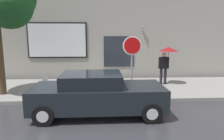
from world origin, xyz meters
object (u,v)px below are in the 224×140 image
object	(u,v)px
parked_car	(97,94)
pedestrian_with_umbrella	(167,55)
fire_hydrant	(45,86)
stop_sign	(132,54)

from	to	relation	value
parked_car	pedestrian_with_umbrella	xyz separation A→B (m)	(3.49, 3.50, 0.97)
fire_hydrant	stop_sign	xyz separation A→B (m)	(3.60, -0.36, 1.36)
parked_car	stop_sign	world-z (taller)	stop_sign
parked_car	stop_sign	size ratio (longest dim) A/B	1.75
pedestrian_with_umbrella	stop_sign	world-z (taller)	stop_sign
parked_car	fire_hydrant	world-z (taller)	parked_car
fire_hydrant	stop_sign	size ratio (longest dim) A/B	0.32
pedestrian_with_umbrella	stop_sign	xyz separation A→B (m)	(-2.10, -2.01, 0.23)
parked_car	stop_sign	bearing A→B (deg)	47.18
fire_hydrant	pedestrian_with_umbrella	bearing A→B (deg)	16.12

